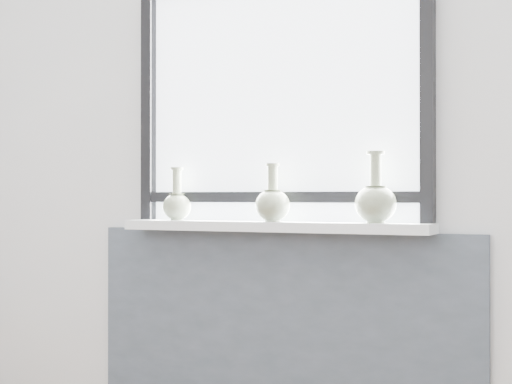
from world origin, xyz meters
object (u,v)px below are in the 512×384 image
at_px(windowsill, 272,226).
at_px(vase_c, 376,201).
at_px(vase_b, 273,203).
at_px(vase_a, 177,204).

bearing_deg(windowsill, vase_c, -0.76).
bearing_deg(vase_c, vase_b, -176.84).
relative_size(windowsill, vase_c, 4.76).
distance_m(windowsill, vase_c, 0.45).
bearing_deg(windowsill, vase_a, 179.85).
distance_m(windowsill, vase_a, 0.46).
xyz_separation_m(vase_b, vase_c, (0.42, 0.02, 0.01)).
xyz_separation_m(vase_a, vase_b, (0.47, -0.03, 0.01)).
relative_size(vase_a, vase_c, 0.83).
bearing_deg(vase_a, windowsill, -0.15).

